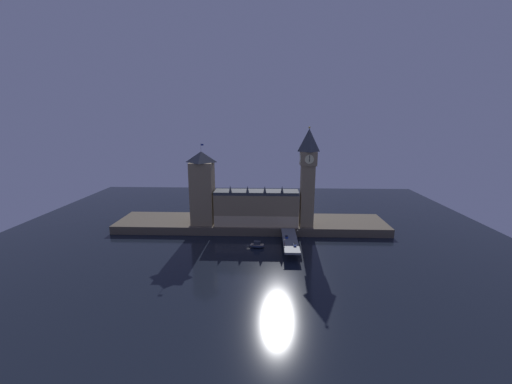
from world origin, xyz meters
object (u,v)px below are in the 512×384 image
Objects in this scene: pedestrian_near_rail at (284,244)px; boat_upstream at (257,245)px; street_lamp_mid at (297,233)px; clock_tower at (308,175)px; victoria_tower at (202,188)px; car_northbound_lead at (287,237)px; street_lamp_near at (284,242)px; car_southbound_lead at (295,245)px.

pedestrian_near_rail is 22.66m from boat_upstream.
pedestrian_near_rail is at bearing -131.22° from street_lamp_mid.
victoria_tower is at bearing 177.46° from clock_tower.
clock_tower is 45.01× the size of pedestrian_near_rail.
car_northbound_lead is 0.68× the size of street_lamp_mid.
street_lamp_near is at bearing -98.38° from car_northbound_lead.
pedestrian_near_rail is at bearing -114.39° from clock_tower.
clock_tower is at bearing -2.54° from victoria_tower.
car_northbound_lead is 2.78× the size of pedestrian_near_rail.
clock_tower is 1.20× the size of victoria_tower.
street_lamp_near reaches higher than car_southbound_lead.
street_lamp_near is (-7.15, -3.46, 3.01)m from car_southbound_lead.
clock_tower is at bearing 59.13° from car_northbound_lead.
clock_tower is at bearing 39.11° from boat_upstream.
car_northbound_lead is at bearing 80.86° from pedestrian_near_rail.
street_lamp_near is 25.51m from boat_upstream.
clock_tower reaches higher than boat_upstream.
car_northbound_lead is 21.60m from boat_upstream.
clock_tower is 66.41m from boat_upstream.
pedestrian_near_rail is 4.91m from street_lamp_near.
street_lamp_near is (-2.65, -17.97, 3.11)m from car_northbound_lead.
boat_upstream is at bearing 138.99° from street_lamp_near.
car_southbound_lead is 0.69× the size of street_lamp_near.
street_lamp_mid reaches higher than street_lamp_near.
victoria_tower is 37.39× the size of pedestrian_near_rail.
clock_tower reaches higher than pedestrian_near_rail.
car_northbound_lead is at bearing 81.62° from street_lamp_near.
street_lamp_mid is (7.15, -3.25, 3.72)m from car_northbound_lead.
clock_tower is 18.76× the size of car_southbound_lead.
boat_upstream is at bearing 177.99° from street_lamp_mid.
clock_tower reaches higher than victoria_tower.
car_northbound_lead is 0.80× the size of street_lamp_near.
car_southbound_lead is at bearing -33.71° from victoria_tower.
pedestrian_near_rail is (-6.75, 0.54, 0.18)m from car_southbound_lead.
pedestrian_near_rail is (62.90, -45.93, -27.72)m from victoria_tower.
street_lamp_near is at bearing -154.17° from car_southbound_lead.
clock_tower is 12.90× the size of street_lamp_near.
street_lamp_mid is 0.64× the size of boat_upstream.
street_lamp_near reaches higher than car_northbound_lead.
car_southbound_lead is at bearing -106.19° from clock_tower.
victoria_tower is 5.90× the size of boat_upstream.
car_southbound_lead is at bearing -4.54° from pedestrian_near_rail.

